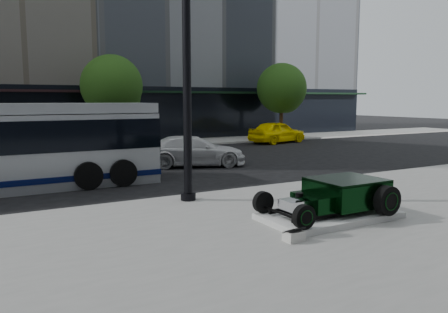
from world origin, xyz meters
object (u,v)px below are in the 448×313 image
hot_rod (340,194)px  lamppost (187,71)px  white_sedan (193,151)px  yellow_taxi (277,132)px

hot_rod → lamppost: (-2.55, 3.55, 3.15)m
white_sedan → yellow_taxi: yellow_taxi is taller
hot_rod → yellow_taxi: yellow_taxi is taller
hot_rod → lamppost: size_ratio=0.40×
yellow_taxi → lamppost: bearing=124.3°
hot_rod → yellow_taxi: bearing=58.4°
lamppost → yellow_taxi: 19.21m
hot_rod → yellow_taxi: (10.58, 17.22, 0.08)m
white_sedan → yellow_taxi: size_ratio=1.06×
lamppost → yellow_taxi: bearing=46.1°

